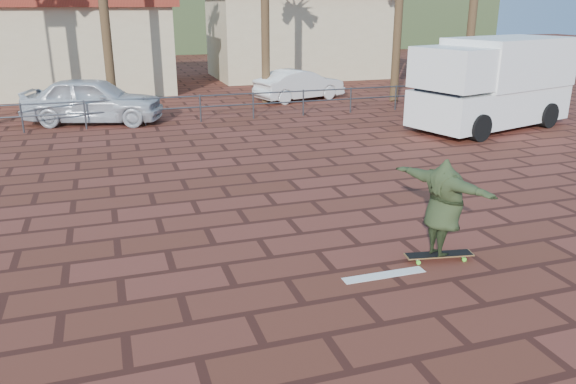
# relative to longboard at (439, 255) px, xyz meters

# --- Properties ---
(ground) EXTENTS (120.00, 120.00, 0.00)m
(ground) POSITION_rel_longboard_xyz_m (-1.84, 0.98, -0.09)
(ground) COLOR maroon
(ground) RESTS_ON ground
(paint_stripe) EXTENTS (1.40, 0.22, 0.01)m
(paint_stripe) POSITION_rel_longboard_xyz_m (-1.14, -0.22, -0.09)
(paint_stripe) COLOR white
(paint_stripe) RESTS_ON ground
(guardrail) EXTENTS (24.06, 0.06, 1.00)m
(guardrail) POSITION_rel_longboard_xyz_m (-1.84, 12.98, 0.59)
(guardrail) COLOR #47494F
(guardrail) RESTS_ON ground
(building_west) EXTENTS (12.60, 7.60, 4.50)m
(building_west) POSITION_rel_longboard_xyz_m (-7.84, 22.98, 2.19)
(building_west) COLOR beige
(building_west) RESTS_ON ground
(building_east) EXTENTS (10.60, 6.60, 5.00)m
(building_east) POSITION_rel_longboard_xyz_m (6.16, 24.98, 2.44)
(building_east) COLOR beige
(building_east) RESTS_ON ground
(hill_front) EXTENTS (70.00, 18.00, 6.00)m
(hill_front) POSITION_rel_longboard_xyz_m (-1.84, 50.98, 2.91)
(hill_front) COLOR #384C28
(hill_front) RESTS_ON ground
(longboard) EXTENTS (1.19, 0.45, 0.11)m
(longboard) POSITION_rel_longboard_xyz_m (0.00, 0.00, 0.00)
(longboard) COLOR olive
(longboard) RESTS_ON ground
(skateboarder) EXTENTS (1.11, 2.13, 1.67)m
(skateboarder) POSITION_rel_longboard_xyz_m (-0.00, 0.00, 0.85)
(skateboarder) COLOR #2C381E
(skateboarder) RESTS_ON longboard
(campervan) EXTENTS (6.32, 3.97, 3.04)m
(campervan) POSITION_rel_longboard_xyz_m (7.60, 8.85, 1.51)
(campervan) COLOR white
(campervan) RESTS_ON ground
(car_silver) EXTENTS (5.25, 3.31, 1.67)m
(car_silver) POSITION_rel_longboard_xyz_m (-5.54, 13.98, 0.74)
(car_silver) COLOR silver
(car_silver) RESTS_ON ground
(car_white) EXTENTS (4.38, 2.56, 1.37)m
(car_white) POSITION_rel_longboard_xyz_m (3.25, 16.54, 0.59)
(car_white) COLOR white
(car_white) RESTS_ON ground
(street_sign) EXTENTS (0.46, 0.09, 2.26)m
(street_sign) POSITION_rel_longboard_xyz_m (6.39, 11.41, 1.48)
(street_sign) COLOR gray
(street_sign) RESTS_ON ground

